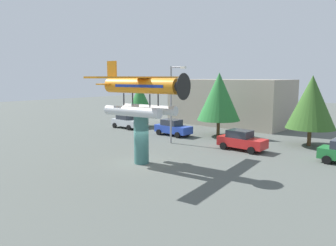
# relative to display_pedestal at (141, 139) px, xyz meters

# --- Properties ---
(ground_plane) EXTENTS (140.00, 140.00, 0.00)m
(ground_plane) POSITION_rel_display_pedestal_xyz_m (0.00, 0.00, -1.82)
(ground_plane) COLOR #515651
(display_pedestal) EXTENTS (1.10, 1.10, 3.64)m
(display_pedestal) POSITION_rel_display_pedestal_xyz_m (0.00, 0.00, 0.00)
(display_pedestal) COLOR #386B66
(display_pedestal) RESTS_ON ground
(floatplane_monument) EXTENTS (7.07, 10.45, 4.00)m
(floatplane_monument) POSITION_rel_display_pedestal_xyz_m (0.13, 0.02, 3.49)
(floatplane_monument) COLOR silver
(floatplane_monument) RESTS_ON display_pedestal
(car_near_silver) EXTENTS (4.20, 2.02, 1.76)m
(car_near_silver) POSITION_rel_display_pedestal_xyz_m (-13.43, 10.28, -0.94)
(car_near_silver) COLOR silver
(car_near_silver) RESTS_ON ground
(car_mid_blue) EXTENTS (4.20, 2.02, 1.76)m
(car_mid_blue) POSITION_rel_display_pedestal_xyz_m (-5.76, 10.31, -0.94)
(car_mid_blue) COLOR #2847B7
(car_mid_blue) RESTS_ON ground
(car_far_red) EXTENTS (4.20, 2.02, 1.76)m
(car_far_red) POSITION_rel_display_pedestal_xyz_m (3.46, 8.89, -0.94)
(car_far_red) COLOR red
(car_far_red) RESTS_ON ground
(streetlight_primary) EXTENTS (1.84, 0.28, 7.43)m
(streetlight_primary) POSITION_rel_display_pedestal_xyz_m (-2.95, 6.99, 2.52)
(streetlight_primary) COLOR gray
(streetlight_primary) RESTS_ON ground
(storefront_building) EXTENTS (15.72, 7.69, 6.08)m
(storefront_building) POSITION_rel_display_pedestal_xyz_m (-5.62, 22.00, 1.22)
(storefront_building) COLOR #9E9384
(storefront_building) RESTS_ON ground
(tree_west) EXTENTS (3.51, 3.51, 5.52)m
(tree_west) POSITION_rel_display_pedestal_xyz_m (-13.09, 12.29, 1.74)
(tree_west) COLOR brown
(tree_west) RESTS_ON ground
(tree_east) EXTENTS (4.64, 4.64, 6.90)m
(tree_east) POSITION_rel_display_pedestal_xyz_m (-1.85, 13.41, 2.50)
(tree_east) COLOR brown
(tree_east) RESTS_ON ground
(tree_center_back) EXTENTS (4.46, 4.46, 6.59)m
(tree_center_back) POSITION_rel_display_pedestal_xyz_m (7.32, 14.82, 2.28)
(tree_center_back) COLOR brown
(tree_center_back) RESTS_ON ground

